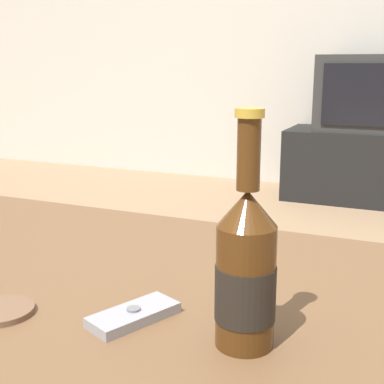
{
  "coord_description": "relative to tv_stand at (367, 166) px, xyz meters",
  "views": [
    {
      "loc": [
        0.48,
        -0.62,
        0.82
      ],
      "look_at": [
        0.11,
        0.24,
        0.59
      ],
      "focal_mm": 50.0,
      "sensor_mm": 36.0,
      "label": 1
    }
  ],
  "objects": [
    {
      "name": "coaster",
      "position": [
        -0.19,
        -2.84,
        0.29
      ],
      "size": [
        0.09,
        0.09,
        0.01
      ],
      "color": "brown",
      "rests_on": "coffee_table"
    },
    {
      "name": "tv_stand",
      "position": [
        0.0,
        0.0,
        0.0
      ],
      "size": [
        0.96,
        0.45,
        0.43
      ],
      "color": "black",
      "rests_on": "ground_plane"
    },
    {
      "name": "television",
      "position": [
        0.0,
        -0.0,
        0.43
      ],
      "size": [
        0.62,
        0.41,
        0.44
      ],
      "color": "#2D2D2D",
      "rests_on": "tv_stand"
    },
    {
      "name": "cell_phone",
      "position": [
        -0.02,
        -2.79,
        0.29
      ],
      "size": [
        0.09,
        0.13,
        0.02
      ],
      "rotation": [
        0.0,
        0.0,
        -0.41
      ],
      "color": "gray",
      "rests_on": "coffee_table"
    },
    {
      "name": "beer_bottle",
      "position": [
        0.13,
        -2.79,
        0.37
      ],
      "size": [
        0.07,
        0.07,
        0.28
      ],
      "color": "#47280F",
      "rests_on": "coffee_table"
    },
    {
      "name": "coffee_table",
      "position": [
        -0.18,
        -2.72,
        0.21
      ],
      "size": [
        1.19,
        0.77,
        0.49
      ],
      "color": "brown",
      "rests_on": "ground_plane"
    }
  ]
}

